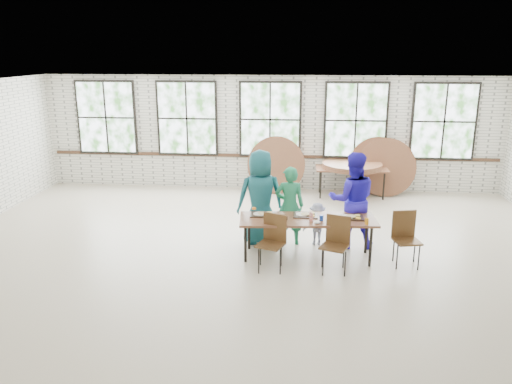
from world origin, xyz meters
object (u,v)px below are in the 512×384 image
(chair_near_right, at_px, (336,239))
(chair_near_left, at_px, (273,237))
(storage_table, at_px, (352,170))
(dining_table, at_px, (308,221))

(chair_near_right, bearing_deg, chair_near_left, -157.73)
(chair_near_left, xyz_separation_m, chair_near_right, (1.07, 0.01, 0.00))
(chair_near_left, relative_size, storage_table, 0.53)
(chair_near_right, bearing_deg, dining_table, 155.71)
(chair_near_left, xyz_separation_m, storage_table, (1.73, 4.57, 0.13))
(chair_near_right, bearing_deg, storage_table, 103.13)
(dining_table, xyz_separation_m, storage_table, (1.14, 4.06, -0.00))
(storage_table, bearing_deg, chair_near_left, -111.27)
(storage_table, bearing_deg, dining_table, -106.19)
(chair_near_right, distance_m, storage_table, 4.60)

